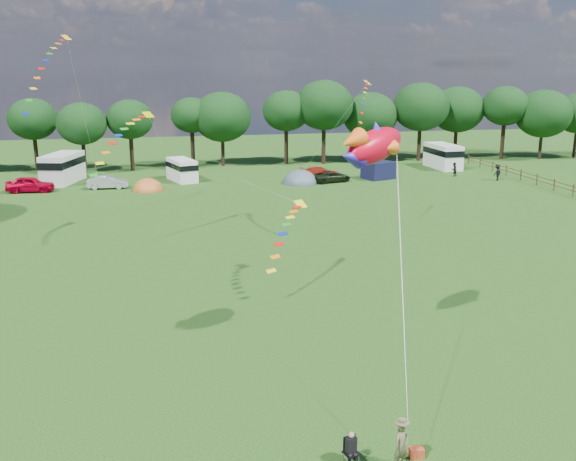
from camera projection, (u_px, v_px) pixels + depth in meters
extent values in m
plane|color=black|center=(328.00, 376.00, 25.77)|extent=(180.00, 180.00, 0.00)
cylinder|color=black|center=(36.00, 154.00, 74.72)|extent=(0.47, 0.47, 3.90)
ellipsoid|color=black|center=(33.00, 119.00, 73.70)|extent=(5.58, 5.58, 4.74)
cylinder|color=black|center=(84.00, 158.00, 72.99)|extent=(0.44, 0.44, 3.56)
ellipsoid|color=black|center=(82.00, 124.00, 72.01)|extent=(5.56, 5.56, 4.73)
cylinder|color=black|center=(132.00, 154.00, 74.88)|extent=(0.47, 0.47, 3.95)
ellipsoid|color=black|center=(130.00, 119.00, 73.88)|extent=(5.33, 5.33, 4.53)
cylinder|color=black|center=(193.00, 149.00, 77.94)|extent=(0.50, 0.50, 4.33)
ellipsoid|color=black|center=(191.00, 115.00, 76.93)|extent=(4.95, 4.95, 4.21)
cylinder|color=black|center=(223.00, 152.00, 78.34)|extent=(0.43, 0.43, 3.31)
ellipsoid|color=black|center=(222.00, 117.00, 77.26)|extent=(7.03, 7.03, 5.98)
cylinder|color=black|center=(286.00, 146.00, 79.99)|extent=(0.50, 0.50, 4.36)
ellipsoid|color=black|center=(286.00, 111.00, 78.89)|extent=(5.84, 5.84, 4.97)
cylinder|color=black|center=(324.00, 145.00, 80.04)|extent=(0.51, 0.51, 4.55)
ellipsoid|color=black|center=(324.00, 105.00, 78.79)|extent=(7.15, 7.15, 6.08)
cylinder|color=black|center=(369.00, 149.00, 82.10)|extent=(0.42, 0.42, 3.21)
ellipsoid|color=black|center=(370.00, 116.00, 81.04)|extent=(6.90, 6.90, 5.86)
cylinder|color=black|center=(419.00, 144.00, 82.62)|extent=(0.48, 0.48, 4.17)
ellipsoid|color=black|center=(421.00, 107.00, 81.42)|extent=(7.16, 7.16, 6.09)
cylinder|color=black|center=(455.00, 144.00, 85.68)|extent=(0.45, 0.45, 3.66)
ellipsoid|color=black|center=(457.00, 110.00, 84.55)|extent=(7.05, 7.05, 5.99)
cylinder|color=black|center=(502.00, 141.00, 84.24)|extent=(0.52, 0.52, 4.65)
ellipsoid|color=black|center=(505.00, 106.00, 83.09)|extent=(5.96, 5.96, 5.06)
cylinder|color=black|center=(540.00, 147.00, 84.09)|extent=(0.42, 0.42, 3.19)
ellipsoid|color=black|center=(544.00, 114.00, 83.01)|extent=(7.23, 7.23, 6.14)
cylinder|color=black|center=(575.00, 144.00, 85.48)|extent=(0.44, 0.44, 3.52)
cylinder|color=#472D19|center=(573.00, 191.00, 60.32)|extent=(0.12, 0.12, 1.20)
cylinder|color=#472D19|center=(554.00, 185.00, 63.16)|extent=(0.12, 0.12, 1.20)
cylinder|color=#472D19|center=(564.00, 184.00, 61.65)|extent=(0.08, 3.00, 0.08)
cylinder|color=#472D19|center=(563.00, 188.00, 61.75)|extent=(0.08, 3.00, 0.08)
cylinder|color=#472D19|center=(537.00, 180.00, 66.01)|extent=(0.12, 0.12, 1.20)
cylinder|color=#472D19|center=(546.00, 179.00, 64.50)|extent=(0.08, 3.00, 0.08)
cylinder|color=#472D19|center=(545.00, 183.00, 64.60)|extent=(0.08, 3.00, 0.08)
cylinder|color=#472D19|center=(521.00, 175.00, 68.85)|extent=(0.12, 0.12, 1.20)
cylinder|color=#472D19|center=(529.00, 174.00, 67.34)|extent=(0.08, 3.00, 0.08)
cylinder|color=#472D19|center=(529.00, 178.00, 67.44)|extent=(0.08, 3.00, 0.08)
cylinder|color=#472D19|center=(506.00, 170.00, 71.69)|extent=(0.12, 0.12, 1.20)
cylinder|color=#472D19|center=(514.00, 169.00, 70.18)|extent=(0.08, 3.00, 0.08)
cylinder|color=#472D19|center=(513.00, 173.00, 70.28)|extent=(0.08, 3.00, 0.08)
cylinder|color=#472D19|center=(493.00, 166.00, 74.54)|extent=(0.12, 0.12, 1.20)
cylinder|color=#472D19|center=(500.00, 165.00, 73.03)|extent=(0.08, 3.00, 0.08)
cylinder|color=#472D19|center=(499.00, 169.00, 73.13)|extent=(0.08, 3.00, 0.08)
cylinder|color=#472D19|center=(480.00, 163.00, 77.38)|extent=(0.12, 0.12, 1.20)
cylinder|color=#472D19|center=(487.00, 162.00, 75.87)|extent=(0.08, 3.00, 0.08)
cylinder|color=#472D19|center=(486.00, 165.00, 75.97)|extent=(0.08, 3.00, 0.08)
cylinder|color=#472D19|center=(469.00, 159.00, 80.22)|extent=(0.12, 0.12, 1.20)
cylinder|color=#472D19|center=(474.00, 158.00, 78.71)|extent=(0.08, 3.00, 0.08)
cylinder|color=#472D19|center=(474.00, 161.00, 78.81)|extent=(0.08, 3.00, 0.08)
imported|color=#B60020|center=(30.00, 184.00, 62.49)|extent=(4.73, 2.16, 1.53)
imported|color=#9DA1A6|center=(107.00, 182.00, 64.24)|extent=(3.74, 1.49, 1.31)
imported|color=#A5190E|center=(320.00, 173.00, 70.03)|extent=(4.20, 1.85, 1.25)
imported|color=black|center=(331.00, 177.00, 67.84)|extent=(4.65, 2.92, 1.18)
cube|color=silver|center=(63.00, 168.00, 67.48)|extent=(4.17, 6.55, 3.04)
cube|color=black|center=(62.00, 162.00, 67.32)|extent=(4.25, 6.68, 0.72)
cylinder|color=black|center=(56.00, 182.00, 65.91)|extent=(0.91, 0.54, 0.85)
cylinder|color=black|center=(71.00, 175.00, 69.60)|extent=(0.91, 0.54, 0.85)
cube|color=white|center=(182.00, 170.00, 68.48)|extent=(3.25, 5.05, 2.34)
cube|color=black|center=(182.00, 166.00, 68.36)|extent=(3.32, 5.15, 0.55)
cylinder|color=black|center=(187.00, 180.00, 67.44)|extent=(0.70, 0.42, 0.66)
cylinder|color=black|center=(178.00, 176.00, 69.95)|extent=(0.70, 0.42, 0.66)
cube|color=white|center=(443.00, 156.00, 76.84)|extent=(2.68, 5.82, 2.86)
cube|color=black|center=(443.00, 151.00, 76.70)|extent=(2.73, 5.94, 0.68)
cylinder|color=black|center=(450.00, 167.00, 75.41)|extent=(0.82, 0.33, 0.81)
cylinder|color=black|center=(436.00, 162.00, 78.79)|extent=(0.82, 0.33, 0.81)
ellipsoid|color=#C26225|center=(148.00, 190.00, 63.49)|extent=(2.87, 3.30, 2.36)
cylinder|color=#C26225|center=(148.00, 190.00, 63.49)|extent=(3.01, 3.01, 0.08)
ellipsoid|color=#445661|center=(300.00, 183.00, 67.32)|extent=(3.56, 4.10, 2.79)
cylinder|color=#445661|center=(300.00, 183.00, 67.31)|extent=(3.74, 3.74, 0.08)
cube|color=#131537|center=(378.00, 170.00, 69.76)|extent=(3.64, 3.30, 1.88)
imported|color=brown|center=(401.00, 445.00, 19.74)|extent=(0.66, 0.59, 1.53)
cylinder|color=#99999E|center=(359.00, 461.00, 19.88)|extent=(0.02, 0.02, 0.40)
cylinder|color=#99999E|center=(343.00, 456.00, 20.17)|extent=(0.02, 0.02, 0.40)
cylinder|color=#99999E|center=(355.00, 454.00, 20.24)|extent=(0.02, 0.02, 0.40)
cube|color=black|center=(351.00, 453.00, 19.97)|extent=(0.56, 0.55, 0.04)
cube|color=black|center=(349.00, 442.00, 20.11)|extent=(0.44, 0.18, 0.48)
cube|color=black|center=(351.00, 444.00, 19.94)|extent=(0.38, 0.30, 0.50)
sphere|color=tan|center=(351.00, 435.00, 19.83)|extent=(0.19, 0.19, 0.19)
cube|color=#B93D22|center=(416.00, 453.00, 20.39)|extent=(0.49, 0.35, 0.33)
ellipsoid|color=red|center=(375.00, 146.00, 26.39)|extent=(3.58, 2.94, 1.98)
ellipsoid|color=yellow|center=(374.00, 150.00, 26.43)|extent=(2.24, 1.82, 1.09)
cone|color=orange|center=(351.00, 141.00, 25.30)|extent=(1.49, 1.39, 1.04)
cone|color=#2F1BC5|center=(351.00, 157.00, 25.45)|extent=(1.49, 1.39, 1.04)
cone|color=#2F1BC5|center=(377.00, 130.00, 26.30)|extent=(1.09, 1.14, 0.89)
sphere|color=white|center=(385.00, 138.00, 27.40)|extent=(0.33, 0.33, 0.33)
sphere|color=black|center=(385.00, 138.00, 27.49)|extent=(0.17, 0.17, 0.17)
cube|color=yellow|center=(66.00, 37.00, 50.17)|extent=(0.83, 0.86, 0.41)
cube|color=red|center=(62.00, 40.00, 49.70)|extent=(0.53, 0.64, 0.11)
cube|color=orange|center=(58.00, 44.00, 49.25)|extent=(0.53, 0.64, 0.13)
cube|color=yellow|center=(54.00, 48.00, 48.81)|extent=(0.52, 0.64, 0.14)
cube|color=#198C1E|center=(50.00, 54.00, 48.40)|extent=(0.52, 0.64, 0.15)
cube|color=#0C1EB2|center=(45.00, 61.00, 48.00)|extent=(0.52, 0.63, 0.16)
cube|color=red|center=(41.00, 69.00, 47.63)|extent=(0.51, 0.63, 0.17)
cube|color=orange|center=(37.00, 78.00, 47.27)|extent=(0.51, 0.63, 0.18)
cube|color=yellow|center=(33.00, 89.00, 46.94)|extent=(0.50, 0.62, 0.19)
cube|color=#198C1E|center=(29.00, 100.00, 46.62)|extent=(0.49, 0.62, 0.19)
cube|color=#0C1EB2|center=(25.00, 114.00, 46.33)|extent=(0.49, 0.62, 0.20)
cube|color=#D2C302|center=(148.00, 115.00, 45.25)|extent=(0.88, 0.86, 0.41)
cube|color=red|center=(142.00, 117.00, 44.77)|extent=(0.64, 0.56, 0.12)
cube|color=orange|center=(136.00, 120.00, 44.30)|extent=(0.63, 0.56, 0.13)
cube|color=yellow|center=(130.00, 124.00, 43.85)|extent=(0.63, 0.56, 0.14)
cube|color=#198C1E|center=(124.00, 129.00, 43.42)|extent=(0.63, 0.55, 0.15)
cube|color=#0C1EB2|center=(118.00, 135.00, 43.01)|extent=(0.63, 0.55, 0.16)
cube|color=red|center=(112.00, 143.00, 42.63)|extent=(0.62, 0.54, 0.17)
cube|color=orange|center=(106.00, 153.00, 42.26)|extent=(0.62, 0.54, 0.18)
cube|color=yellow|center=(100.00, 163.00, 41.91)|extent=(0.61, 0.53, 0.19)
cube|color=#198C1E|center=(94.00, 175.00, 41.58)|extent=(0.61, 0.53, 0.19)
cube|color=#ECF410|center=(300.00, 204.00, 37.27)|extent=(0.83, 0.79, 0.40)
cube|color=red|center=(297.00, 207.00, 36.71)|extent=(0.63, 0.49, 0.11)
cube|color=orange|center=(294.00, 212.00, 36.17)|extent=(0.63, 0.48, 0.12)
cube|color=yellow|center=(290.00, 217.00, 35.64)|extent=(0.63, 0.48, 0.13)
cube|color=#198C1E|center=(287.00, 225.00, 35.14)|extent=(0.62, 0.48, 0.14)
cube|color=#0C1EB2|center=(283.00, 234.00, 34.65)|extent=(0.62, 0.47, 0.15)
cube|color=red|center=(279.00, 244.00, 34.19)|extent=(0.62, 0.47, 0.16)
cube|color=orange|center=(275.00, 257.00, 33.74)|extent=(0.62, 0.46, 0.17)
cube|color=yellow|center=(271.00, 271.00, 33.32)|extent=(0.61, 0.46, 0.18)
imported|color=black|center=(454.00, 169.00, 71.23)|extent=(0.88, 0.73, 1.56)
imported|color=black|center=(497.00, 172.00, 68.70)|extent=(1.24, 1.01, 1.75)
cube|color=yellow|center=(368.00, 83.00, 46.98)|extent=(0.73, 0.76, 0.36)
cube|color=red|center=(367.00, 85.00, 46.50)|extent=(0.47, 0.56, 0.10)
cube|color=orange|center=(366.00, 88.00, 46.04)|extent=(0.46, 0.56, 0.11)
cube|color=yellow|center=(365.00, 92.00, 45.60)|extent=(0.46, 0.56, 0.12)
cube|color=#198C1E|center=(364.00, 98.00, 45.18)|extent=(0.46, 0.56, 0.13)
cube|color=#0C1EB2|center=(363.00, 105.00, 44.77)|extent=(0.45, 0.55, 0.14)
cube|color=red|center=(362.00, 113.00, 44.39)|extent=(0.45, 0.55, 0.15)
cube|color=orange|center=(361.00, 122.00, 44.03)|extent=(0.45, 0.55, 0.15)
cube|color=yellow|center=(359.00, 133.00, 43.69)|extent=(0.44, 0.55, 0.16)
cube|color=#198C1E|center=(358.00, 145.00, 43.37)|extent=(0.44, 0.54, 0.17)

